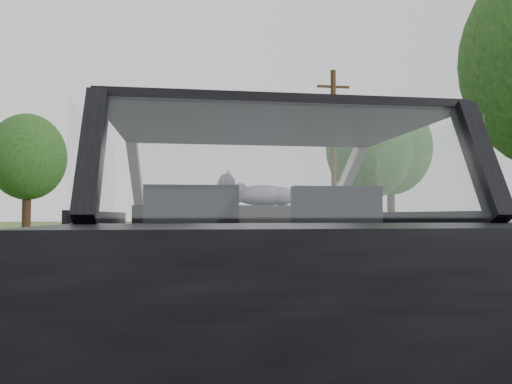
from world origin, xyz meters
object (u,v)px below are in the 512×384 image
object	(u,v)px
highway_sign	(336,207)
utility_pole	(334,153)
other_car	(185,217)
subject_car	(255,248)
cat	(263,194)

from	to	relation	value
highway_sign	utility_pole	world-z (taller)	utility_pole
other_car	highway_sign	bearing A→B (deg)	-10.39
subject_car	highway_sign	size ratio (longest dim) A/B	1.48
subject_car	cat	distance (m)	0.75
subject_car	utility_pole	world-z (taller)	utility_pole
other_car	utility_pole	size ratio (longest dim) A/B	0.67
cat	utility_pole	world-z (taller)	utility_pole
other_car	utility_pole	distance (m)	8.46
other_car	subject_car	bearing A→B (deg)	-91.25
subject_car	highway_sign	bearing A→B (deg)	71.35
cat	other_car	distance (m)	22.07
cat	other_car	xyz separation A→B (m)	(-0.56, 22.06, -0.28)
subject_car	other_car	size ratio (longest dim) A/B	0.82
cat	highway_sign	world-z (taller)	highway_sign
subject_car	highway_sign	distance (m)	22.80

